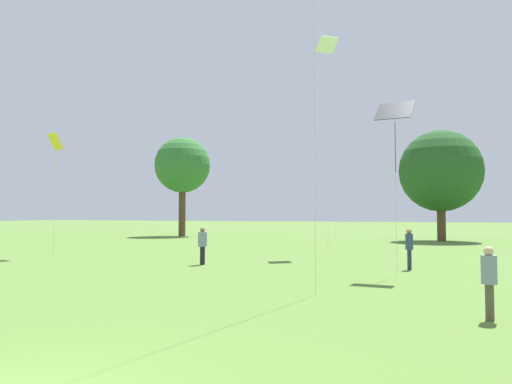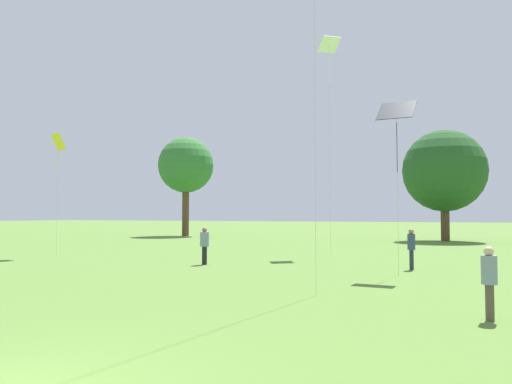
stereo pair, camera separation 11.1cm
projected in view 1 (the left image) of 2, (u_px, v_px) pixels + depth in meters
The scene contains 8 objects.
person_standing_0 at pixel (489, 276), 10.39m from camera, with size 0.37×0.37×1.54m.
person_standing_1 at pixel (409, 245), 19.93m from camera, with size 0.37×0.37×1.64m.
person_standing_3 at pixel (203, 243), 21.95m from camera, with size 0.55×0.55×1.63m.
kite_1 at pixel (55, 144), 26.47m from camera, with size 1.03×0.72×6.50m.
kite_3 at pixel (395, 113), 18.26m from camera, with size 1.37×1.12×6.43m.
kite_4 at pixel (327, 51), 28.69m from camera, with size 1.40×1.39×12.32m.
distant_tree_0 at pixel (441, 171), 41.80m from camera, with size 6.84×6.84×9.29m.
distant_tree_1 at pixel (182, 166), 51.85m from camera, with size 5.77×5.77×10.25m.
Camera 1 is at (5.07, -3.91, 2.20)m, focal length 35.00 mm.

